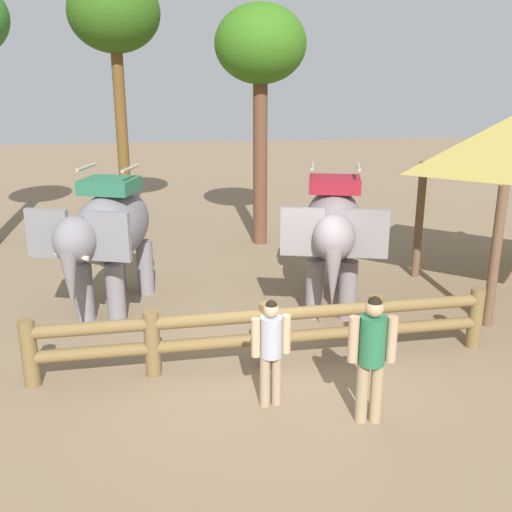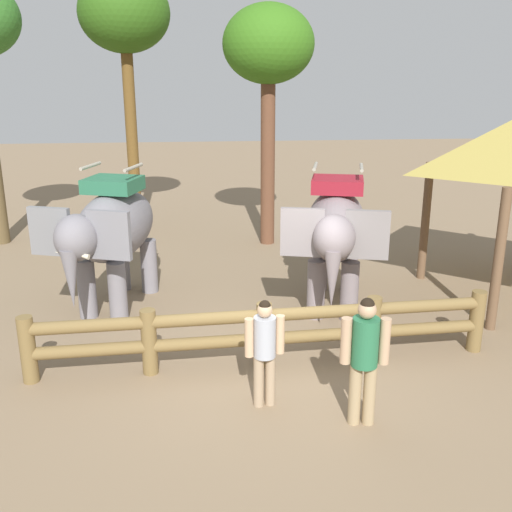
% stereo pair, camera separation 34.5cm
% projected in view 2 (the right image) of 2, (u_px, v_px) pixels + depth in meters
% --- Properties ---
extents(ground_plane, '(60.00, 60.00, 0.00)m').
position_uv_depth(ground_plane, '(265.00, 368.00, 9.46)').
color(ground_plane, '#826B50').
extents(log_fence, '(7.35, 0.62, 1.05)m').
position_uv_depth(log_fence, '(264.00, 330.00, 9.39)').
color(log_fence, brown).
rests_on(log_fence, ground).
extents(elephant_near_left, '(2.25, 3.33, 2.78)m').
position_uv_depth(elephant_near_left, '(111.00, 231.00, 11.39)').
color(elephant_near_left, slate).
rests_on(elephant_near_left, ground).
extents(elephant_center, '(2.10, 3.31, 2.78)m').
position_uv_depth(elephant_center, '(335.00, 231.00, 11.41)').
color(elephant_center, gray).
rests_on(elephant_center, ground).
extents(tourist_woman_in_black, '(0.55, 0.35, 1.57)m').
position_uv_depth(tourist_woman_in_black, '(265.00, 346.00, 8.18)').
color(tourist_woman_in_black, tan).
rests_on(tourist_woman_in_black, ground).
extents(tourist_man_in_blue, '(0.63, 0.38, 1.79)m').
position_uv_depth(tourist_man_in_blue, '(365.00, 353.00, 7.71)').
color(tourist_man_in_blue, tan).
rests_on(tourist_man_in_blue, ground).
extents(tree_back_center, '(2.41, 2.41, 6.90)m').
position_uv_depth(tree_back_center, '(125.00, 18.00, 15.76)').
color(tree_back_center, brown).
rests_on(tree_back_center, ground).
extents(tree_far_right, '(2.26, 2.26, 6.03)m').
position_uv_depth(tree_far_right, '(268.00, 51.00, 14.72)').
color(tree_far_right, brown).
rests_on(tree_far_right, ground).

